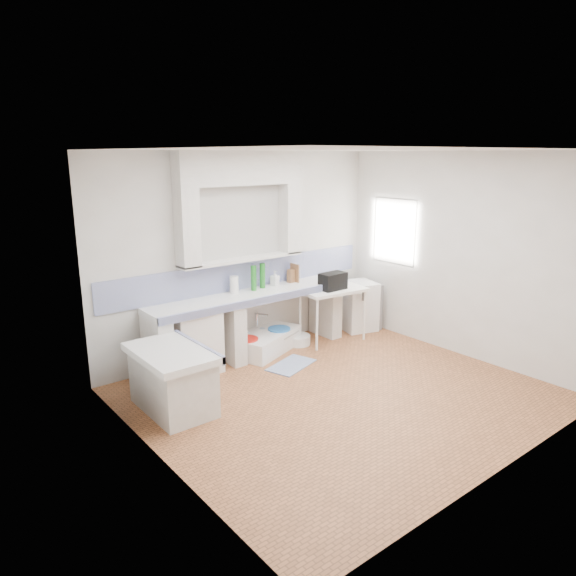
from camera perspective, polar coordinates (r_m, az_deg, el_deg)
floor at (r=6.36m, az=5.73°, el=-11.41°), size 4.50×4.50×0.00m
ceiling at (r=5.74m, az=6.45°, el=14.68°), size 4.50×4.50×0.00m
wall_back at (r=7.42m, az=-4.83°, el=3.74°), size 4.50×0.00×4.50m
wall_front at (r=4.74m, az=23.28°, el=-3.52°), size 4.50×0.00×4.50m
wall_left at (r=4.65m, az=-14.17°, el=-3.09°), size 0.00×4.50×4.50m
wall_right at (r=7.62m, az=18.27°, el=3.34°), size 0.00×4.50×4.50m
alcove_mass at (r=7.14m, az=-5.14°, el=12.82°), size 1.90×0.25×0.45m
window_frame at (r=8.42m, az=12.22°, el=6.12°), size 0.35×0.86×1.06m
lace_valance at (r=8.27m, az=11.71°, el=8.65°), size 0.01×0.84×0.24m
counter_slab at (r=7.24m, az=-4.07°, el=-0.89°), size 3.00×0.60×0.08m
counter_lip at (r=7.02m, az=-2.78°, el=-1.36°), size 3.00×0.04×0.10m
counter_pier_left at (r=6.73m, az=-13.93°, el=-6.52°), size 0.20×0.55×0.82m
counter_pier_mid at (r=7.19m, az=-6.31°, el=-4.80°), size 0.20×0.55×0.82m
counter_pier_right at (r=8.21m, az=4.06°, el=-2.32°), size 0.20×0.55×0.82m
peninsula_top at (r=5.88m, az=-12.54°, el=-6.91°), size 0.70×1.10×0.08m
peninsula_base at (r=6.02m, az=-12.35°, el=-10.03°), size 0.60×1.00×0.62m
peninsula_lip at (r=6.02m, az=-9.71°, el=-6.27°), size 0.04×1.10×0.10m
backsplash at (r=7.47m, az=-4.72°, el=1.47°), size 4.27×0.03×0.40m
stove at (r=6.95m, az=-10.15°, el=-5.59°), size 0.62×0.60×0.83m
sink at (r=7.61m, az=-2.42°, el=-5.89°), size 1.21×0.93×0.26m
side_table at (r=7.95m, az=4.85°, el=-2.92°), size 1.03×0.65×0.04m
fridge at (r=8.52m, az=7.60°, el=-1.92°), size 0.62×0.62×0.78m
bucket_red at (r=7.31m, az=-4.49°, el=-6.58°), size 0.34×0.34×0.30m
bucket_orange at (r=7.51m, az=-2.02°, el=-6.08°), size 0.30×0.30×0.27m
bucket_blue at (r=7.69m, az=-0.96°, el=-5.46°), size 0.33×0.33×0.31m
basin_white at (r=7.88m, az=1.12°, el=-5.62°), size 0.47×0.47×0.14m
water_bottle_a at (r=7.59m, az=-4.41°, el=-5.79°), size 0.09×0.09×0.30m
water_bottle_b at (r=7.74m, az=-2.79°, el=-5.40°), size 0.09×0.09×0.29m
black_bag at (r=7.76m, az=4.88°, el=0.74°), size 0.40×0.23×0.25m
green_bottle_a at (r=7.35m, az=-3.74°, el=1.08°), size 0.10×0.10×0.35m
green_bottle_b at (r=7.47m, az=-2.79°, el=1.34°), size 0.09×0.09×0.36m
knife_block at (r=7.81m, az=0.32°, el=1.32°), size 0.11×0.09×0.20m
cutting_board at (r=7.84m, az=0.72°, el=1.66°), size 0.02×0.20×0.27m
paper_towel at (r=7.23m, az=-5.86°, el=0.35°), size 0.14×0.14×0.24m
soap_bottle at (r=7.62m, az=-1.45°, el=1.07°), size 0.12×0.12×0.22m
rug at (r=7.14m, az=0.35°, el=-8.35°), size 0.78×0.59×0.01m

